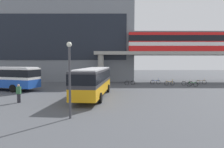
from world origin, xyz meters
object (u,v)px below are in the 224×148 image
object	(u,v)px
train	(183,42)
station_building	(64,45)
bicycle_black	(129,83)
bus_main	(92,79)
bicycle_silver	(186,83)
pedestrian_walking_across	(18,94)
bicycle_orange	(169,83)
bicycle_blue	(154,82)
bicycle_green	(191,84)
bus_secondary	(1,76)
bicycle_brown	(200,82)

from	to	relation	value
train	station_building	bearing A→B (deg)	162.99
station_building	train	size ratio (longest dim) A/B	1.42
bicycle_black	bus_main	bearing A→B (deg)	-114.43
bicycle_black	bicycle_silver	world-z (taller)	same
station_building	pedestrian_walking_across	world-z (taller)	station_building
bicycle_silver	bicycle_orange	bearing A→B (deg)	177.67
bicycle_blue	station_building	bearing A→B (deg)	148.40
bicycle_green	station_building	bearing A→B (deg)	148.14
station_building	bicycle_silver	bearing A→B (deg)	-29.52
station_building	bicycle_green	xyz separation A→B (m)	(23.66, -14.70, -7.52)
bicycle_green	bicycle_silver	xyz separation A→B (m)	(-0.27, 1.46, 0.00)
bicycle_silver	bicycle_black	bearing A→B (deg)	176.35
station_building	bicycle_orange	distance (m)	25.47
bicycle_black	bicycle_silver	distance (m)	9.51
bus_secondary	bicycle_orange	distance (m)	25.56
bicycle_black	pedestrian_walking_across	size ratio (longest dim) A/B	0.99
bus_main	bicycle_green	size ratio (longest dim) A/B	6.27
bicycle_green	pedestrian_walking_across	size ratio (longest dim) A/B	1.00
bus_secondary	bicycle_green	size ratio (longest dim) A/B	6.30
pedestrian_walking_across	station_building	bearing A→B (deg)	93.97
bus_secondary	bicycle_orange	size ratio (longest dim) A/B	6.35
bus_secondary	bicycle_silver	xyz separation A→B (m)	(27.88, 5.09, -1.63)
pedestrian_walking_across	train	bearing A→B (deg)	40.14
train	bicycle_black	distance (m)	14.08
station_building	bicycle_green	bearing A→B (deg)	-31.86
bicycle_black	bicycle_brown	bearing A→B (deg)	4.88
bicycle_green	pedestrian_walking_across	xyz separation A→B (m)	(-21.80, -12.16, 0.49)
bicycle_silver	bicycle_blue	world-z (taller)	same
bicycle_orange	pedestrian_walking_across	bearing A→B (deg)	-143.58
bicycle_orange	bicycle_silver	bearing A→B (deg)	-2.33
bicycle_orange	station_building	bearing A→B (deg)	147.35
station_building	bicycle_green	distance (m)	28.86
train	bicycle_brown	distance (m)	8.60
bicycle_black	bicycle_green	bearing A→B (deg)	-11.93
bus_main	pedestrian_walking_across	size ratio (longest dim) A/B	6.26
bicycle_brown	bus_main	bearing A→B (deg)	-145.19
train	bicycle_green	world-z (taller)	train
bicycle_silver	train	bearing A→B (deg)	76.58
bicycle_green	bicycle_blue	bearing A→B (deg)	147.25
train	bicycle_brown	world-z (taller)	train
bicycle_brown	bus_secondary	bearing A→B (deg)	-167.68
bicycle_silver	station_building	bearing A→B (deg)	150.48
station_building	bicycle_brown	bearing A→B (deg)	-23.60
bicycle_blue	bus_main	bearing A→B (deg)	-127.87
bus_main	bicycle_blue	world-z (taller)	bus_main
station_building	pedestrian_walking_across	xyz separation A→B (m)	(1.86, -26.87, -7.03)
bus_secondary	bicycle_green	distance (m)	28.43
train	bicycle_orange	xyz separation A→B (m)	(-4.26, -5.56, -7.41)
train	bicycle_blue	distance (m)	10.41
bicycle_orange	bicycle_brown	bearing A→B (deg)	14.58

